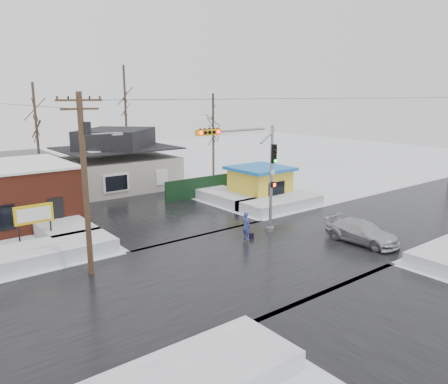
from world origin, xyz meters
TOP-DOWN VIEW (x-y plane):
  - ground at (0.00, 0.00)m, footprint 120.00×120.00m
  - road_ns at (0.00, 0.00)m, footprint 10.00×120.00m
  - road_ew at (0.00, 0.00)m, footprint 120.00×10.00m
  - snowbank_nw at (-9.00, 7.00)m, footprint 7.00×3.00m
  - snowbank_ne at (9.00, 7.00)m, footprint 7.00×3.00m
  - snowbank_sw at (-9.00, -7.00)m, footprint 7.00×3.00m
  - snowbank_nside_w at (-7.00, 12.00)m, footprint 3.00×8.00m
  - snowbank_nside_e at (7.00, 12.00)m, footprint 3.00×8.00m
  - traffic_signal at (2.43, 2.97)m, footprint 6.05×0.68m
  - utility_pole at (-7.93, 3.50)m, footprint 3.15×0.44m
  - marquee_sign at (-9.00, 9.49)m, footprint 2.20×0.21m
  - house at (2.00, 22.00)m, footprint 10.40×8.40m
  - kiosk at (9.50, 9.99)m, footprint 4.60×4.60m
  - fence at (6.50, 14.00)m, footprint 8.00×0.12m
  - tree_far_left at (-4.00, 26.00)m, footprint 3.00×3.00m
  - tree_far_mid at (6.00, 28.00)m, footprint 3.00×3.00m
  - tree_far_right at (12.00, 20.00)m, footprint 3.00×3.00m
  - pedestrian at (1.71, 2.78)m, footprint 0.47×0.67m
  - car at (6.83, -2.07)m, footprint 2.04×4.70m
  - shopping_bag at (2.02, 2.63)m, footprint 0.30×0.21m

SIDE VIEW (x-z plane):
  - ground at x=0.00m, z-range 0.00..0.00m
  - road_ns at x=0.00m, z-range 0.00..0.02m
  - road_ew at x=0.00m, z-range 0.00..0.02m
  - shopping_bag at x=2.02m, z-range 0.00..0.35m
  - snowbank_sw at x=-9.00m, z-range 0.00..0.70m
  - snowbank_nw at x=-9.00m, z-range 0.00..0.80m
  - snowbank_ne at x=9.00m, z-range 0.00..0.80m
  - snowbank_nside_w at x=-7.00m, z-range 0.00..0.80m
  - snowbank_nside_e at x=7.00m, z-range 0.00..0.80m
  - car at x=6.83m, z-range 0.00..1.35m
  - pedestrian at x=1.71m, z-range 0.00..1.74m
  - fence at x=6.50m, z-range 0.00..1.80m
  - kiosk at x=9.50m, z-range 0.03..2.90m
  - marquee_sign at x=-9.00m, z-range 0.65..3.20m
  - house at x=2.00m, z-range -0.26..5.50m
  - traffic_signal at x=2.43m, z-range 1.04..8.04m
  - utility_pole at x=-7.93m, z-range 0.61..9.61m
  - tree_far_right at x=12.00m, z-range 2.66..11.66m
  - tree_far_left at x=-4.00m, z-range 2.95..12.95m
  - tree_far_mid at x=6.00m, z-range 3.54..15.54m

